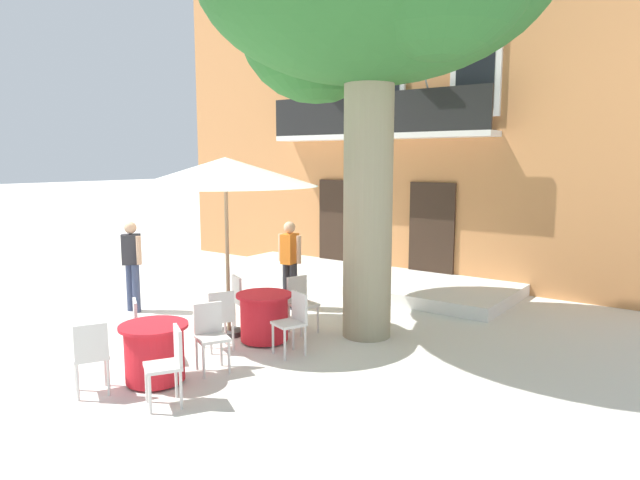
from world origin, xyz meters
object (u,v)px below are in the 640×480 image
(cafe_umbrella, at_px, (225,173))
(pedestrian_near_entrance, at_px, (290,260))
(cafe_chair_near_tree_0, at_px, (219,316))
(cafe_chair_middle_3, at_px, (211,332))
(cafe_chair_near_tree_2, at_px, (301,300))
(cafe_table_near_tree, at_px, (264,317))
(cafe_chair_near_tree_1, at_px, (293,319))
(cafe_chair_middle_1, at_px, (91,353))
(cafe_chair_near_tree_3, at_px, (243,298))
(cafe_chair_middle_2, at_px, (169,361))
(cafe_table_middle, at_px, (155,353))
(cafe_chair_middle_0, at_px, (144,326))
(pedestrian_mid_plaza, at_px, (132,261))

(cafe_umbrella, distance_m, pedestrian_near_entrance, 2.50)
(cafe_chair_near_tree_0, xyz_separation_m, pedestrian_near_entrance, (-0.67, 2.46, 0.41))
(pedestrian_near_entrance, bearing_deg, cafe_chair_middle_3, -69.44)
(cafe_chair_near_tree_2, bearing_deg, cafe_table_near_tree, -100.34)
(cafe_chair_near_tree_1, height_order, cafe_chair_middle_1, same)
(cafe_chair_near_tree_3, bearing_deg, cafe_chair_near_tree_1, -17.24)
(cafe_chair_middle_2, bearing_deg, cafe_chair_near_tree_0, 118.68)
(cafe_table_middle, xyz_separation_m, pedestrian_near_entrance, (-0.89, 3.79, 0.55))
(cafe_table_middle, relative_size, cafe_chair_middle_2, 0.95)
(cafe_chair_near_tree_1, bearing_deg, cafe_umbrella, 176.59)
(cafe_chair_middle_1, distance_m, pedestrian_near_entrance, 4.55)
(cafe_chair_middle_0, xyz_separation_m, cafe_chair_middle_1, (0.40, -1.04, 0.00))
(cafe_chair_near_tree_0, xyz_separation_m, cafe_chair_near_tree_2, (0.37, 1.46, 0.00))
(cafe_table_near_tree, distance_m, cafe_table_middle, 2.05)
(cafe_chair_near_tree_0, relative_size, cafe_chair_middle_3, 1.00)
(cafe_table_near_tree, bearing_deg, cafe_chair_middle_2, -74.32)
(cafe_chair_middle_0, bearing_deg, cafe_chair_near_tree_2, 71.27)
(cafe_chair_middle_3, distance_m, pedestrian_mid_plaza, 3.63)
(cafe_chair_near_tree_1, height_order, cafe_chair_middle_2, same)
(cafe_chair_near_tree_0, bearing_deg, cafe_chair_middle_1, -91.63)
(cafe_table_near_tree, xyz_separation_m, cafe_chair_middle_0, (-0.69, -1.70, 0.14))
(cafe_chair_near_tree_0, xyz_separation_m, cafe_chair_middle_3, (0.48, -0.63, 0.00))
(cafe_chair_near_tree_0, height_order, pedestrian_mid_plaza, pedestrian_mid_plaza)
(cafe_chair_middle_3, height_order, pedestrian_mid_plaza, pedestrian_mid_plaza)
(cafe_chair_near_tree_3, bearing_deg, cafe_umbrella, -85.14)
(cafe_table_near_tree, height_order, pedestrian_mid_plaza, pedestrian_mid_plaza)
(cafe_umbrella, bearing_deg, cafe_table_near_tree, 8.34)
(cafe_chair_near_tree_3, bearing_deg, pedestrian_near_entrance, 97.87)
(cafe_chair_near_tree_0, xyz_separation_m, cafe_chair_middle_0, (-0.46, -0.99, 0.00))
(cafe_table_middle, relative_size, pedestrian_near_entrance, 0.52)
(cafe_chair_near_tree_1, xyz_separation_m, cafe_umbrella, (-1.41, 0.08, 2.08))
(cafe_table_middle, relative_size, cafe_chair_middle_1, 0.95)
(cafe_table_middle, bearing_deg, cafe_chair_near_tree_3, 106.52)
(cafe_table_near_tree, bearing_deg, cafe_chair_near_tree_1, -14.04)
(cafe_chair_near_tree_2, height_order, cafe_chair_middle_1, same)
(cafe_umbrella, height_order, pedestrian_mid_plaza, cafe_umbrella)
(cafe_chair_near_tree_3, distance_m, pedestrian_near_entrance, 1.55)
(cafe_chair_near_tree_3, distance_m, cafe_chair_middle_2, 2.96)
(cafe_chair_middle_1, bearing_deg, cafe_chair_middle_3, 68.95)
(cafe_chair_near_tree_1, relative_size, cafe_chair_near_tree_3, 1.00)
(cafe_chair_near_tree_0, height_order, cafe_chair_near_tree_1, same)
(cafe_chair_near_tree_1, xyz_separation_m, cafe_chair_near_tree_2, (-0.60, 0.92, 0.00))
(cafe_chair_near_tree_0, height_order, cafe_chair_middle_2, same)
(cafe_chair_near_tree_1, xyz_separation_m, pedestrian_near_entrance, (-1.64, 1.93, 0.41))
(cafe_chair_middle_3, bearing_deg, cafe_chair_middle_1, -111.05)
(cafe_chair_middle_3, relative_size, cafe_umbrella, 0.31)
(cafe_table_near_tree, xyz_separation_m, cafe_chair_near_tree_0, (-0.24, -0.72, 0.14))
(cafe_table_middle, height_order, cafe_umbrella, cafe_umbrella)
(cafe_chair_middle_3, bearing_deg, pedestrian_near_entrance, 110.56)
(cafe_table_middle, height_order, cafe_chair_middle_2, cafe_chair_middle_2)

